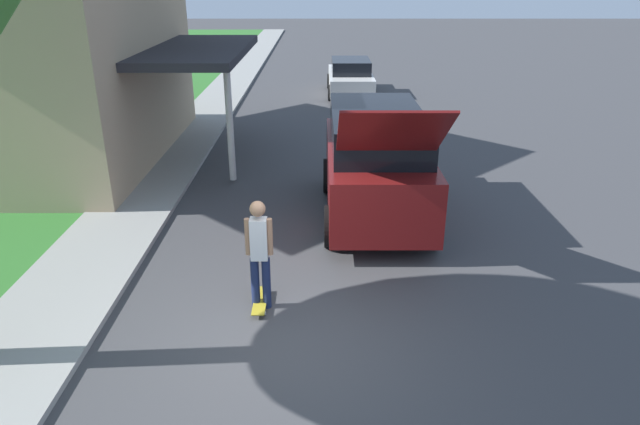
# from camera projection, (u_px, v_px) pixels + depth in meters

# --- Properties ---
(ground_plane) EXTENTS (120.00, 120.00, 0.00)m
(ground_plane) POSITION_uv_depth(u_px,v_px,m) (287.00, 338.00, 8.02)
(ground_plane) COLOR #3D3D3F
(sidewalk) EXTENTS (1.80, 80.00, 0.10)m
(sidewalk) POSITION_uv_depth(u_px,v_px,m) (149.00, 187.00, 13.53)
(sidewalk) COLOR gray
(sidewalk) RESTS_ON ground_plane
(suv_parked) EXTENTS (2.12, 5.38, 2.94)m
(suv_parked) POSITION_uv_depth(u_px,v_px,m) (375.00, 162.00, 11.61)
(suv_parked) COLOR maroon
(suv_parked) RESTS_ON ground_plane
(car_down_street) EXTENTS (1.90, 4.43, 1.45)m
(car_down_street) POSITION_uv_depth(u_px,v_px,m) (350.00, 77.00, 23.79)
(car_down_street) COLOR silver
(car_down_street) RESTS_ON ground_plane
(skateboarder) EXTENTS (0.41, 0.23, 1.75)m
(skateboarder) POSITION_uv_depth(u_px,v_px,m) (259.00, 250.00, 8.40)
(skateboarder) COLOR #192347
(skateboarder) RESTS_ON ground_plane
(skateboard) EXTENTS (0.21, 0.83, 0.10)m
(skateboard) POSITION_uv_depth(u_px,v_px,m) (260.00, 301.00, 8.78)
(skateboard) COLOR #A89323
(skateboard) RESTS_ON ground_plane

